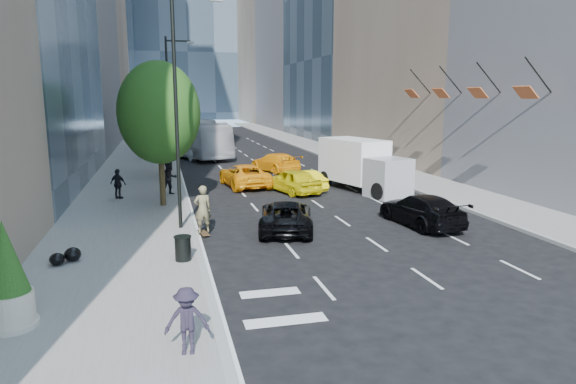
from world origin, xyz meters
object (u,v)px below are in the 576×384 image
object	(u,v)px
city_bus	(191,138)
trash_can	(183,249)
skateboarder	(203,212)
planter_shrub	(7,277)
box_truck	(362,165)
black_sedan_mercedes	(421,210)
black_sedan_lincoln	(286,216)

from	to	relation	value
city_bus	trash_can	distance (m)	32.92
city_bus	trash_can	size ratio (longest dim) A/B	15.51
skateboarder	city_bus	size ratio (longest dim) A/B	0.16
skateboarder	planter_shrub	xyz separation A→B (m)	(-5.40, -8.00, 0.44)
city_bus	box_truck	distance (m)	22.81
black_sedan_mercedes	box_truck	bearing A→B (deg)	-100.38
black_sedan_lincoln	trash_can	size ratio (longest dim) A/B	5.73
black_sedan_mercedes	city_bus	bearing A→B (deg)	-79.88
box_truck	planter_shrub	world-z (taller)	box_truck
black_sedan_lincoln	box_truck	xyz separation A→B (m)	(6.92, 8.36, 0.94)
black_sedan_mercedes	trash_can	bearing A→B (deg)	9.94
black_sedan_lincoln	planter_shrub	size ratio (longest dim) A/B	1.75
black_sedan_lincoln	box_truck	world-z (taller)	box_truck
black_sedan_lincoln	trash_can	distance (m)	5.83
city_bus	box_truck	size ratio (longest dim) A/B	1.86
black_sedan_lincoln	city_bus	distance (m)	29.34
box_truck	black_sedan_mercedes	bearing A→B (deg)	-110.88
planter_shrub	box_truck	bearing A→B (deg)	45.66
skateboarder	trash_can	bearing A→B (deg)	64.44
black_sedan_mercedes	trash_can	xyz separation A→B (m)	(-10.80, -3.04, -0.15)
black_sedan_mercedes	black_sedan_lincoln	bearing A→B (deg)	-10.81
black_sedan_lincoln	city_bus	world-z (taller)	city_bus
black_sedan_mercedes	planter_shrub	size ratio (longest dim) A/B	1.81
skateboarder	box_truck	xyz separation A→B (m)	(10.52, 8.29, 0.59)
skateboarder	black_sedan_lincoln	world-z (taller)	skateboarder
planter_shrub	skateboarder	bearing A→B (deg)	55.98
trash_can	planter_shrub	xyz separation A→B (m)	(-4.40, -4.33, 0.88)
box_truck	city_bus	bearing A→B (deg)	97.51
skateboarder	trash_can	distance (m)	3.82
city_bus	black_sedan_mercedes	bearing A→B (deg)	-91.77
city_bus	planter_shrub	distance (m)	37.76
trash_can	skateboarder	bearing A→B (deg)	74.74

